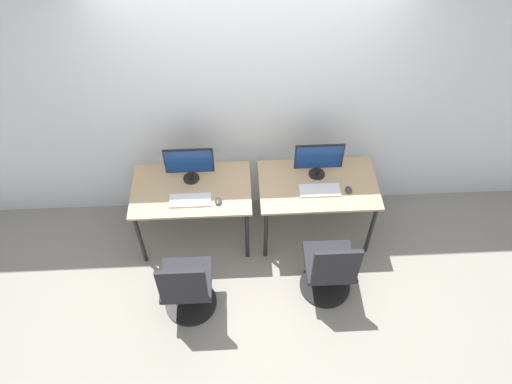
# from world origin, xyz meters

# --- Properties ---
(ground_plane) EXTENTS (20.00, 20.00, 0.00)m
(ground_plane) POSITION_xyz_m (0.00, 0.00, 0.00)
(ground_plane) COLOR gray
(wall_back) EXTENTS (12.00, 0.05, 2.80)m
(wall_back) POSITION_xyz_m (0.00, 0.79, 1.40)
(wall_back) COLOR silver
(wall_back) RESTS_ON ground_plane
(desk_left) EXTENTS (1.11, 0.67, 0.73)m
(desk_left) POSITION_xyz_m (-0.59, 0.33, 0.65)
(desk_left) COLOR tan
(desk_left) RESTS_ON ground_plane
(monitor_left) EXTENTS (0.45, 0.15, 0.38)m
(monitor_left) POSITION_xyz_m (-0.59, 0.46, 0.94)
(monitor_left) COLOR black
(monitor_left) RESTS_ON desk_left
(keyboard_left) EXTENTS (0.38, 0.15, 0.02)m
(keyboard_left) POSITION_xyz_m (-0.59, 0.18, 0.74)
(keyboard_left) COLOR silver
(keyboard_left) RESTS_ON desk_left
(mouse_left) EXTENTS (0.06, 0.09, 0.03)m
(mouse_left) POSITION_xyz_m (-0.34, 0.15, 0.75)
(mouse_left) COLOR #333333
(mouse_left) RESTS_ON desk_left
(office_chair_left) EXTENTS (0.48, 0.48, 0.89)m
(office_chair_left) POSITION_xyz_m (-0.64, -0.51, 0.36)
(office_chair_left) COLOR black
(office_chair_left) RESTS_ON ground_plane
(desk_right) EXTENTS (1.11, 0.67, 0.73)m
(desk_right) POSITION_xyz_m (0.59, 0.33, 0.65)
(desk_right) COLOR tan
(desk_right) RESTS_ON ground_plane
(monitor_right) EXTENTS (0.45, 0.15, 0.38)m
(monitor_right) POSITION_xyz_m (0.59, 0.46, 0.94)
(monitor_right) COLOR black
(monitor_right) RESTS_ON desk_right
(keyboard_right) EXTENTS (0.38, 0.15, 0.02)m
(keyboard_right) POSITION_xyz_m (0.59, 0.24, 0.74)
(keyboard_right) COLOR silver
(keyboard_right) RESTS_ON desk_right
(mouse_right) EXTENTS (0.06, 0.09, 0.03)m
(mouse_right) POSITION_xyz_m (0.86, 0.23, 0.75)
(mouse_right) COLOR #333333
(mouse_right) RESTS_ON desk_right
(office_chair_right) EXTENTS (0.48, 0.48, 0.89)m
(office_chair_right) POSITION_xyz_m (0.64, -0.39, 0.36)
(office_chair_right) COLOR black
(office_chair_right) RESTS_ON ground_plane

